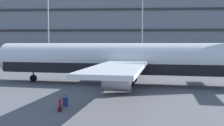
% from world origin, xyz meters
% --- Properties ---
extents(ground_plane, '(600.00, 600.00, 0.00)m').
position_xyz_m(ground_plane, '(0.00, 0.00, 0.00)').
color(ground_plane, '#5B5B60').
extents(terminal_structure, '(179.35, 21.33, 17.95)m').
position_xyz_m(terminal_structure, '(0.00, 52.34, 8.98)').
color(terminal_structure, slate).
rests_on(terminal_structure, ground_plane).
extents(airliner, '(38.13, 30.85, 10.97)m').
position_xyz_m(airliner, '(-3.87, -0.37, 2.99)').
color(airliner, silver).
rests_on(airliner, ground_plane).
extents(light_mast_left, '(1.80, 0.50, 26.52)m').
position_xyz_m(light_mast_left, '(-24.37, 35.14, 15.01)').
color(light_mast_left, gray).
rests_on(light_mast_left, ground_plane).
extents(light_mast_center_left, '(1.80, 0.50, 25.08)m').
position_xyz_m(light_mast_center_left, '(0.55, 35.14, 14.27)').
color(light_mast_center_left, gray).
rests_on(light_mast_center_left, ground_plane).
extents(suitcase_navy, '(0.31, 0.46, 0.97)m').
position_xyz_m(suitcase_navy, '(-8.93, -12.42, 0.43)').
color(suitcase_navy, '#B21E23').
rests_on(suitcase_navy, ground_plane).
extents(suitcase_purple, '(0.40, 0.33, 0.89)m').
position_xyz_m(suitcase_purple, '(-8.74, -11.48, 0.39)').
color(suitcase_purple, navy).
rests_on(suitcase_purple, ground_plane).
extents(backpack_black, '(0.36, 0.39, 0.53)m').
position_xyz_m(backpack_black, '(-8.76, -13.26, 0.23)').
color(backpack_black, maroon).
rests_on(backpack_black, ground_plane).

